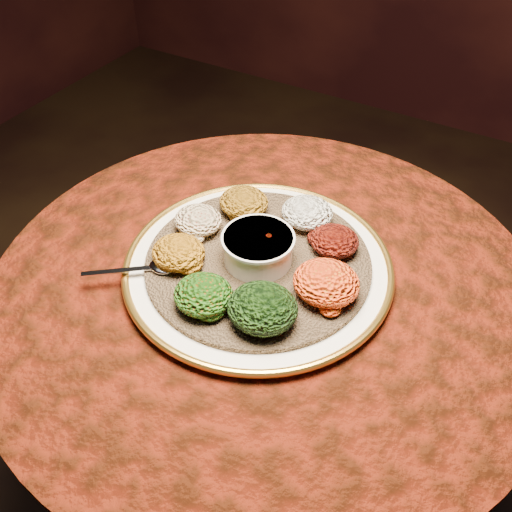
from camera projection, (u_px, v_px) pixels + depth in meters
The scene contains 13 objects.
table at pixel (265, 344), 1.11m from camera, with size 0.96×0.96×0.73m.
platter at pixel (258, 266), 0.99m from camera, with size 0.47×0.47×0.02m.
injera at pixel (258, 262), 0.99m from camera, with size 0.39×0.39×0.01m, color brown.
stew_bowl at pixel (258, 247), 0.96m from camera, with size 0.12×0.12×0.05m.
spoon at pixel (155, 267), 0.96m from camera, with size 0.13×0.10×0.01m.
portion_ayib at pixel (307, 213), 1.04m from camera, with size 0.10×0.09×0.05m, color white.
portion_kitfo at pixel (334, 241), 0.99m from camera, with size 0.09×0.08×0.04m, color black.
portion_tikil at pixel (326, 283), 0.91m from camera, with size 0.11×0.10×0.05m, color orange.
portion_gomen at pixel (262, 308), 0.87m from camera, with size 0.11×0.10×0.05m, color black.
portion_mixveg at pixel (203, 295), 0.89m from camera, with size 0.10×0.09×0.05m, color #A03C0A.
portion_kik at pixel (178, 252), 0.96m from camera, with size 0.09×0.09×0.04m, color #AD660F.
portion_timatim at pixel (198, 220), 1.03m from camera, with size 0.09×0.08×0.04m, color maroon.
portion_shiro at pixel (244, 202), 1.06m from camera, with size 0.09×0.09×0.04m, color #885610.
Camera 1 is at (0.33, -0.61, 1.44)m, focal length 40.00 mm.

